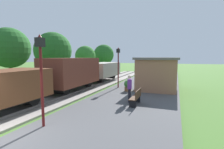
{
  "coord_description": "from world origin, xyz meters",
  "views": [
    {
      "loc": [
        5.9,
        -3.6,
        3.06
      ],
      "look_at": [
        0.78,
        9.72,
        1.57
      ],
      "focal_mm": 26.85,
      "sensor_mm": 36.0,
      "label": 1
    }
  ],
  "objects_px": {
    "freight_train": "(72,75)",
    "potted_planter": "(128,85)",
    "station_hut": "(158,72)",
    "bench_near_hut": "(136,97)",
    "person_waiting": "(129,88)",
    "bench_down_platform": "(157,77)",
    "tree_trackside_far": "(53,51)",
    "tree_trackside_mid": "(9,48)",
    "lamp_post_far": "(118,60)",
    "tree_field_left": "(85,56)",
    "lamp_post_near": "(41,64)",
    "tree_field_distant": "(104,55)"
  },
  "relations": [
    {
      "from": "lamp_post_near",
      "to": "tree_field_distant",
      "type": "distance_m",
      "value": 30.1
    },
    {
      "from": "freight_train",
      "to": "tree_trackside_far",
      "type": "xyz_separation_m",
      "value": [
        -6.04,
        4.9,
        2.35
      ]
    },
    {
      "from": "bench_near_hut",
      "to": "lamp_post_far",
      "type": "xyz_separation_m",
      "value": [
        -2.84,
        5.0,
        2.08
      ]
    },
    {
      "from": "station_hut",
      "to": "lamp_post_near",
      "type": "relative_size",
      "value": 1.57
    },
    {
      "from": "station_hut",
      "to": "tree_trackside_mid",
      "type": "distance_m",
      "value": 12.86
    },
    {
      "from": "freight_train",
      "to": "lamp_post_near",
      "type": "bearing_deg",
      "value": -64.19
    },
    {
      "from": "bench_down_platform",
      "to": "person_waiting",
      "type": "bearing_deg",
      "value": -92.8
    },
    {
      "from": "station_hut",
      "to": "tree_trackside_far",
      "type": "distance_m",
      "value": 13.07
    },
    {
      "from": "bench_near_hut",
      "to": "tree_trackside_mid",
      "type": "height_order",
      "value": "tree_trackside_mid"
    },
    {
      "from": "person_waiting",
      "to": "tree_trackside_far",
      "type": "relative_size",
      "value": 0.28
    },
    {
      "from": "bench_down_platform",
      "to": "lamp_post_far",
      "type": "relative_size",
      "value": 0.41
    },
    {
      "from": "station_hut",
      "to": "bench_near_hut",
      "type": "distance_m",
      "value": 6.43
    },
    {
      "from": "bench_near_hut",
      "to": "bench_down_platform",
      "type": "relative_size",
      "value": 1.0
    },
    {
      "from": "lamp_post_far",
      "to": "tree_field_left",
      "type": "height_order",
      "value": "tree_field_left"
    },
    {
      "from": "bench_near_hut",
      "to": "potted_planter",
      "type": "bearing_deg",
      "value": 112.61
    },
    {
      "from": "bench_down_platform",
      "to": "potted_planter",
      "type": "height_order",
      "value": "potted_planter"
    },
    {
      "from": "freight_train",
      "to": "potted_planter",
      "type": "relative_size",
      "value": 21.18
    },
    {
      "from": "lamp_post_far",
      "to": "tree_trackside_far",
      "type": "xyz_separation_m",
      "value": [
        -9.37,
        2.41,
        1.06
      ]
    },
    {
      "from": "freight_train",
      "to": "person_waiting",
      "type": "height_order",
      "value": "freight_train"
    },
    {
      "from": "bench_near_hut",
      "to": "bench_down_platform",
      "type": "height_order",
      "value": "same"
    },
    {
      "from": "lamp_post_near",
      "to": "lamp_post_far",
      "type": "height_order",
      "value": "same"
    },
    {
      "from": "tree_trackside_far",
      "to": "tree_field_left",
      "type": "distance_m",
      "value": 7.94
    },
    {
      "from": "station_hut",
      "to": "bench_near_hut",
      "type": "relative_size",
      "value": 3.87
    },
    {
      "from": "tree_trackside_far",
      "to": "person_waiting",
      "type": "bearing_deg",
      "value": -30.94
    },
    {
      "from": "freight_train",
      "to": "bench_near_hut",
      "type": "distance_m",
      "value": 6.71
    },
    {
      "from": "lamp_post_far",
      "to": "tree_field_left",
      "type": "bearing_deg",
      "value": 132.29
    },
    {
      "from": "tree_field_left",
      "to": "tree_trackside_far",
      "type": "bearing_deg",
      "value": -89.89
    },
    {
      "from": "freight_train",
      "to": "potted_planter",
      "type": "height_order",
      "value": "freight_train"
    },
    {
      "from": "freight_train",
      "to": "bench_near_hut",
      "type": "xyz_separation_m",
      "value": [
        6.17,
        -2.5,
        -0.78
      ]
    },
    {
      "from": "freight_train",
      "to": "station_hut",
      "type": "bearing_deg",
      "value": 29.37
    },
    {
      "from": "potted_planter",
      "to": "tree_field_distant",
      "type": "xyz_separation_m",
      "value": [
        -11.13,
        20.31,
        2.88
      ]
    },
    {
      "from": "lamp_post_far",
      "to": "tree_field_left",
      "type": "xyz_separation_m",
      "value": [
        -9.39,
        10.32,
        0.44
      ]
    },
    {
      "from": "freight_train",
      "to": "person_waiting",
      "type": "distance_m",
      "value": 6.04
    },
    {
      "from": "station_hut",
      "to": "tree_trackside_far",
      "type": "xyz_separation_m",
      "value": [
        -12.84,
        1.07,
        2.21
      ]
    },
    {
      "from": "tree_trackside_far",
      "to": "station_hut",
      "type": "bearing_deg",
      "value": -4.77
    },
    {
      "from": "bench_down_platform",
      "to": "tree_trackside_far",
      "type": "xyz_separation_m",
      "value": [
        -12.21,
        -3.71,
        3.14
      ]
    },
    {
      "from": "bench_down_platform",
      "to": "potted_planter",
      "type": "relative_size",
      "value": 1.64
    },
    {
      "from": "person_waiting",
      "to": "potted_planter",
      "type": "height_order",
      "value": "person_waiting"
    },
    {
      "from": "station_hut",
      "to": "potted_planter",
      "type": "distance_m",
      "value": 3.52
    },
    {
      "from": "freight_train",
      "to": "bench_near_hut",
      "type": "bearing_deg",
      "value": -22.07
    },
    {
      "from": "tree_trackside_far",
      "to": "tree_trackside_mid",
      "type": "bearing_deg",
      "value": -76.48
    },
    {
      "from": "freight_train",
      "to": "potted_planter",
      "type": "xyz_separation_m",
      "value": [
        4.62,
        1.23,
        -0.78
      ]
    },
    {
      "from": "bench_near_hut",
      "to": "lamp_post_near",
      "type": "bearing_deg",
      "value": -122.88
    },
    {
      "from": "station_hut",
      "to": "potted_planter",
      "type": "xyz_separation_m",
      "value": [
        -2.18,
        -2.59,
        -0.93
      ]
    },
    {
      "from": "bench_near_hut",
      "to": "tree_trackside_far",
      "type": "height_order",
      "value": "tree_trackside_far"
    },
    {
      "from": "lamp_post_near",
      "to": "bench_down_platform",
      "type": "bearing_deg",
      "value": 79.63
    },
    {
      "from": "tree_trackside_far",
      "to": "tree_field_left",
      "type": "bearing_deg",
      "value": 90.11
    },
    {
      "from": "potted_planter",
      "to": "tree_trackside_far",
      "type": "distance_m",
      "value": 11.7
    },
    {
      "from": "station_hut",
      "to": "freight_train",
      "type": "bearing_deg",
      "value": -150.63
    },
    {
      "from": "tree_trackside_mid",
      "to": "lamp_post_near",
      "type": "bearing_deg",
      "value": -31.12
    }
  ]
}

